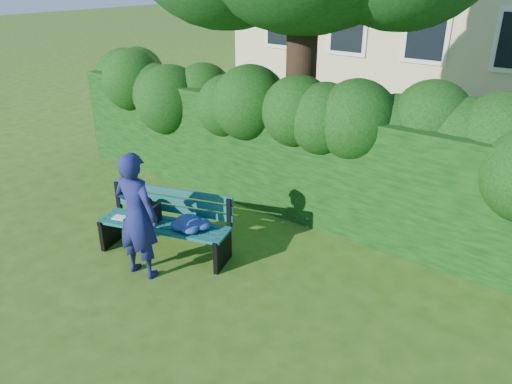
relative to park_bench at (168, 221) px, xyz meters
The scene contains 4 objects.
ground 1.10m from the park_bench, ahead, with size 80.00×80.00×0.00m, color #305212.
hedge 2.54m from the park_bench, 67.09° to the left, with size 10.00×1.00×1.80m.
park_bench is the anchor object (origin of this frame).
man_reading 0.67m from the park_bench, 82.76° to the right, with size 0.61×0.40×1.68m, color navy.
Camera 1 is at (3.63, -4.22, 3.68)m, focal length 35.00 mm.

